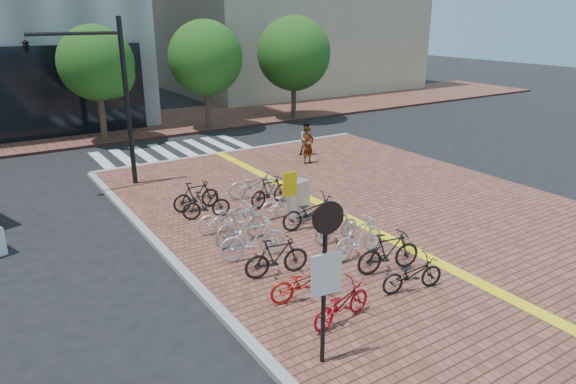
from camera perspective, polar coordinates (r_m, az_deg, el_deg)
ground at (r=14.62m, az=5.56°, el=-7.49°), size 120.00×120.00×0.00m
sidewalk at (r=13.93m, az=29.01°, el=-11.11°), size 14.00×34.00×0.15m
tactile_strip at (r=13.10m, az=26.88°, el=-12.28°), size 0.40×34.00×0.01m
kerb_north at (r=25.68m, az=-5.72°, el=4.50°), size 14.00×0.25×0.15m
far_sidewalk at (r=32.88m, az=-17.72°, el=6.93°), size 70.00×8.00×0.15m
crosswalk at (r=26.52m, az=-12.53°, el=4.45°), size 7.50×4.00×0.01m
street_trees at (r=30.74m, az=-7.29°, el=14.47°), size 16.20×4.60×6.35m
bike_0 at (r=11.45m, az=5.95°, el=-12.22°), size 1.76×0.86×0.89m
bike_1 at (r=12.19m, az=1.84°, el=-10.01°), size 1.79×0.91×0.90m
bike_2 at (r=13.20m, az=-1.28°, el=-7.22°), size 1.79×0.79×1.04m
bike_3 at (r=14.08m, az=-3.92°, el=-5.22°), size 2.00×0.85×1.17m
bike_4 at (r=15.06m, az=-5.27°, el=-3.65°), size 1.96×0.91×1.13m
bike_5 at (r=15.92m, az=-6.80°, el=-2.67°), size 1.96×0.85×1.00m
bike_6 at (r=17.04m, az=-9.08°, el=-1.37°), size 1.65×0.76×0.96m
bike_7 at (r=17.84m, az=-10.18°, el=-0.39°), size 1.70×0.52×1.02m
bike_8 at (r=12.92m, az=13.65°, el=-8.86°), size 1.74×0.90×0.87m
bike_9 at (r=13.63m, az=11.13°, el=-6.56°), size 1.91×0.85×1.11m
bike_10 at (r=14.33m, az=7.90°, el=-5.01°), size 1.92×0.76×1.12m
bike_11 at (r=15.20m, az=5.39°, el=-3.80°), size 1.60×0.47×0.96m
bike_12 at (r=16.10m, az=2.56°, el=-2.19°), size 2.06×0.89×1.05m
bike_13 at (r=17.00m, az=-0.30°, el=-1.08°), size 1.93×0.71×1.01m
bike_14 at (r=17.97m, az=-2.04°, el=0.08°), size 1.77×0.81×1.03m
bike_15 at (r=18.77m, az=-3.77°, el=0.90°), size 2.05×0.99×1.03m
pedestrian_a at (r=23.06m, az=2.26°, el=5.18°), size 0.67×0.51×1.64m
pedestrian_b at (r=24.41m, az=2.13°, el=5.90°), size 0.95×0.86×1.58m
utility_box at (r=16.68m, az=1.19°, el=-0.90°), size 0.69×0.56×1.33m
yellow_sign at (r=15.92m, az=0.17°, el=0.33°), size 0.49×0.12×1.80m
notice_sign at (r=9.37m, az=4.23°, el=-8.08°), size 0.62×0.18×3.34m
traffic_light_pole at (r=20.19m, az=-21.82°, el=12.10°), size 3.40×1.31×6.33m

